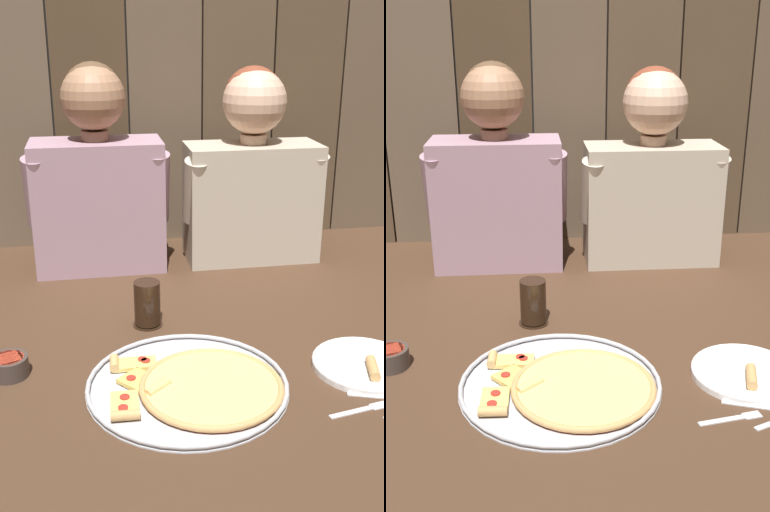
# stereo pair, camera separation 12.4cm
# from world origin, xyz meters

# --- Properties ---
(ground_plane) EXTENTS (3.20, 3.20, 0.00)m
(ground_plane) POSITION_xyz_m (0.00, 0.00, 0.00)
(ground_plane) COLOR #422B1C
(pizza_tray) EXTENTS (0.42, 0.42, 0.03)m
(pizza_tray) POSITION_xyz_m (-0.07, -0.20, 0.01)
(pizza_tray) COLOR #B2B2B7
(pizza_tray) RESTS_ON ground
(dinner_plate) EXTENTS (0.23, 0.23, 0.03)m
(dinner_plate) POSITION_xyz_m (0.31, -0.19, 0.01)
(dinner_plate) COLOR white
(dinner_plate) RESTS_ON ground
(drinking_glass) EXTENTS (0.08, 0.08, 0.12)m
(drinking_glass) POSITION_xyz_m (-0.14, 0.10, 0.06)
(drinking_glass) COLOR black
(drinking_glass) RESTS_ON ground
(dipping_bowl) EXTENTS (0.08, 0.08, 0.04)m
(dipping_bowl) POSITION_xyz_m (-0.46, -0.08, 0.02)
(dipping_bowl) COLOR #3D332D
(dipping_bowl) RESTS_ON ground
(table_fork) EXTENTS (0.13, 0.04, 0.01)m
(table_fork) POSITION_xyz_m (0.24, -0.33, 0.00)
(table_fork) COLOR silver
(table_fork) RESTS_ON ground
(diner_left) EXTENTS (0.42, 0.20, 0.62)m
(diner_left) POSITION_xyz_m (-0.24, 0.53, 0.29)
(diner_left) COLOR gray
(diner_left) RESTS_ON ground
(diner_right) EXTENTS (0.45, 0.21, 0.60)m
(diner_right) POSITION_xyz_m (0.24, 0.53, 0.28)
(diner_right) COLOR #B2A38E
(diner_right) RESTS_ON ground
(wooden_backdrop_wall) EXTENTS (2.19, 0.03, 1.46)m
(wooden_backdrop_wall) POSITION_xyz_m (0.00, 0.78, 0.73)
(wooden_backdrop_wall) COLOR #4C3A28
(wooden_backdrop_wall) RESTS_ON ground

